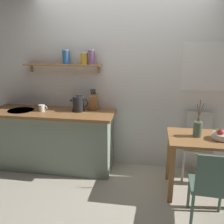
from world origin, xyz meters
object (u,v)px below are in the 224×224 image
fruit_bowl (222,135)px  dining_chair_far (198,142)px  coffee_mug_by_sink (42,108)px  dining_chair_near (211,185)px  dining_table (207,148)px  twig_vase (198,129)px  knife_block (94,101)px  electric_kettle (78,104)px

fruit_bowl → dining_chair_far: bearing=110.6°
dining_chair_far → coffee_mug_by_sink: size_ratio=7.07×
dining_chair_near → dining_chair_far: 1.05m
dining_table → twig_vase: size_ratio=2.08×
fruit_bowl → knife_block: knife_block is taller
electric_kettle → dining_table: bearing=-12.7°
twig_vase → knife_block: size_ratio=1.45×
dining_table → electric_kettle: size_ratio=3.60×
coffee_mug_by_sink → twig_vase: bearing=-7.5°
knife_block → coffee_mug_by_sink: (-0.73, -0.20, -0.08)m
dining_chair_far → coffee_mug_by_sink: (-2.23, -0.13, 0.43)m
fruit_bowl → coffee_mug_by_sink: size_ratio=1.79×
fruit_bowl → coffee_mug_by_sink: bearing=172.0°
knife_block → twig_vase: bearing=-18.8°
dining_table → fruit_bowl: size_ratio=4.11×
dining_table → twig_vase: 0.27m
dining_table → dining_chair_near: bearing=-96.7°
dining_chair_near → coffee_mug_by_sink: size_ratio=6.59×
fruit_bowl → dining_table: bearing=167.7°
dining_table → twig_vase: (-0.13, 0.02, 0.24)m
dining_chair_near → fruit_bowl: (0.21, 0.58, 0.33)m
twig_vase → knife_block: bearing=161.2°
dining_table → twig_vase: bearing=169.5°
fruit_bowl → twig_vase: bearing=168.6°
dining_chair_far → knife_block: knife_block is taller
electric_kettle → knife_block: 0.23m
dining_chair_far → twig_vase: size_ratio=2.00×
fruit_bowl → electric_kettle: (-1.88, 0.42, 0.20)m
dining_chair_near → fruit_bowl: size_ratio=3.68×
dining_chair_near → electric_kettle: size_ratio=3.21×
dining_table → coffee_mug_by_sink: (-2.27, 0.31, 0.33)m
dining_chair_near → dining_chair_far: (0.04, 1.05, 0.04)m
dining_table → knife_block: (-1.54, 0.50, 0.41)m
fruit_bowl → knife_block: (-1.68, 0.53, 0.22)m
twig_vase → knife_block: 1.50m
dining_chair_near → twig_vase: bearing=95.6°
electric_kettle → knife_block: bearing=29.0°
dining_chair_near → coffee_mug_by_sink: (-2.20, 0.92, 0.47)m
dining_chair_near → electric_kettle: electric_kettle is taller
dining_chair_far → fruit_bowl: bearing=-69.4°
twig_vase → electric_kettle: twig_vase is taller
dining_chair_near → electric_kettle: 2.02m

